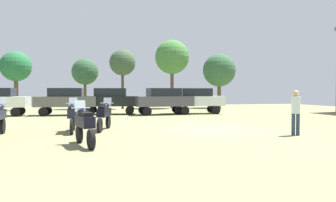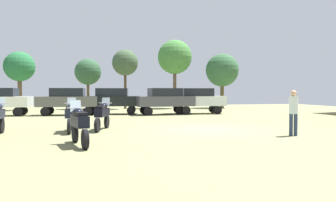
{
  "view_description": "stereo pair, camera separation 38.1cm",
  "coord_description": "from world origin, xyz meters",
  "px_view_note": "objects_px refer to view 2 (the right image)",
  "views": [
    {
      "loc": [
        -5.1,
        -13.68,
        1.76
      ],
      "look_at": [
        -0.94,
        4.85,
        1.19
      ],
      "focal_mm": 33.66,
      "sensor_mm": 36.0,
      "label": 1
    },
    {
      "loc": [
        -4.72,
        -13.76,
        1.76
      ],
      "look_at": [
        -0.94,
        4.85,
        1.19
      ],
      "focal_mm": 33.66,
      "sensor_mm": 36.0,
      "label": 2
    }
  ],
  "objects_px": {
    "car_5": "(165,99)",
    "motorcycle_5": "(79,124)",
    "person_1": "(293,109)",
    "tree_5": "(88,72)",
    "car_3": "(112,99)",
    "motorcycle_4": "(71,115)",
    "motorcycle_8": "(102,114)",
    "car_1": "(68,99)",
    "tree_6": "(175,57)",
    "tree_3": "(222,70)",
    "car_2": "(197,99)",
    "tree_7": "(125,63)",
    "tree_4": "(20,67)"
  },
  "relations": [
    {
      "from": "car_3",
      "to": "tree_7",
      "type": "height_order",
      "value": "tree_7"
    },
    {
      "from": "car_5",
      "to": "tree_3",
      "type": "relative_size",
      "value": 0.77
    },
    {
      "from": "motorcycle_4",
      "to": "tree_7",
      "type": "bearing_deg",
      "value": 77.53
    },
    {
      "from": "motorcycle_4",
      "to": "tree_5",
      "type": "bearing_deg",
      "value": 89.21
    },
    {
      "from": "motorcycle_5",
      "to": "tree_6",
      "type": "bearing_deg",
      "value": 53.48
    },
    {
      "from": "tree_5",
      "to": "motorcycle_8",
      "type": "bearing_deg",
      "value": -85.25
    },
    {
      "from": "tree_6",
      "to": "person_1",
      "type": "bearing_deg",
      "value": -89.95
    },
    {
      "from": "motorcycle_4",
      "to": "tree_6",
      "type": "xyz_separation_m",
      "value": [
        8.71,
        18.16,
        4.6
      ]
    },
    {
      "from": "tree_3",
      "to": "tree_7",
      "type": "height_order",
      "value": "tree_7"
    },
    {
      "from": "tree_5",
      "to": "car_1",
      "type": "bearing_deg",
      "value": -97.39
    },
    {
      "from": "car_3",
      "to": "person_1",
      "type": "bearing_deg",
      "value": -146.5
    },
    {
      "from": "person_1",
      "to": "tree_7",
      "type": "bearing_deg",
      "value": 135.09
    },
    {
      "from": "car_5",
      "to": "motorcycle_8",
      "type": "bearing_deg",
      "value": 147.67
    },
    {
      "from": "car_1",
      "to": "tree_6",
      "type": "bearing_deg",
      "value": -48.41
    },
    {
      "from": "car_5",
      "to": "motorcycle_5",
      "type": "bearing_deg",
      "value": 152.65
    },
    {
      "from": "motorcycle_8",
      "to": "tree_6",
      "type": "distance_m",
      "value": 19.78
    },
    {
      "from": "car_3",
      "to": "motorcycle_8",
      "type": "bearing_deg",
      "value": -176.75
    },
    {
      "from": "motorcycle_5",
      "to": "car_3",
      "type": "distance_m",
      "value": 14.25
    },
    {
      "from": "motorcycle_4",
      "to": "motorcycle_8",
      "type": "bearing_deg",
      "value": 14.79
    },
    {
      "from": "motorcycle_8",
      "to": "tree_6",
      "type": "height_order",
      "value": "tree_6"
    },
    {
      "from": "person_1",
      "to": "tree_4",
      "type": "xyz_separation_m",
      "value": [
        -14.98,
        20.28,
        2.97
      ]
    },
    {
      "from": "motorcycle_5",
      "to": "person_1",
      "type": "distance_m",
      "value": 8.12
    },
    {
      "from": "car_3",
      "to": "tree_3",
      "type": "distance_m",
      "value": 13.99
    },
    {
      "from": "motorcycle_4",
      "to": "tree_4",
      "type": "distance_m",
      "value": 18.69
    },
    {
      "from": "car_5",
      "to": "tree_7",
      "type": "height_order",
      "value": "tree_7"
    },
    {
      "from": "motorcycle_8",
      "to": "tree_5",
      "type": "distance_m",
      "value": 18.26
    },
    {
      "from": "motorcycle_5",
      "to": "tree_5",
      "type": "distance_m",
      "value": 22.19
    },
    {
      "from": "car_3",
      "to": "car_5",
      "type": "relative_size",
      "value": 1.01
    },
    {
      "from": "car_2",
      "to": "tree_5",
      "type": "relative_size",
      "value": 0.88
    },
    {
      "from": "car_5",
      "to": "person_1",
      "type": "height_order",
      "value": "car_5"
    },
    {
      "from": "tree_5",
      "to": "tree_7",
      "type": "relative_size",
      "value": 0.84
    },
    {
      "from": "car_1",
      "to": "person_1",
      "type": "height_order",
      "value": "car_1"
    },
    {
      "from": "car_1",
      "to": "motorcycle_4",
      "type": "bearing_deg",
      "value": -170.4
    },
    {
      "from": "motorcycle_8",
      "to": "tree_5",
      "type": "xyz_separation_m",
      "value": [
        -1.49,
        17.95,
        2.97
      ]
    },
    {
      "from": "motorcycle_5",
      "to": "tree_3",
      "type": "distance_m",
      "value": 25.21
    },
    {
      "from": "motorcycle_4",
      "to": "tree_5",
      "type": "height_order",
      "value": "tree_5"
    },
    {
      "from": "motorcycle_4",
      "to": "car_1",
      "type": "height_order",
      "value": "car_1"
    },
    {
      "from": "motorcycle_8",
      "to": "car_5",
      "type": "height_order",
      "value": "car_5"
    },
    {
      "from": "car_3",
      "to": "person_1",
      "type": "relative_size",
      "value": 2.5
    },
    {
      "from": "motorcycle_4",
      "to": "car_2",
      "type": "bearing_deg",
      "value": 47.22
    },
    {
      "from": "car_1",
      "to": "car_2",
      "type": "xyz_separation_m",
      "value": [
        9.82,
        -0.47,
        0.0
      ]
    },
    {
      "from": "car_1",
      "to": "car_3",
      "type": "bearing_deg",
      "value": -81.38
    },
    {
      "from": "person_1",
      "to": "motorcycle_5",
      "type": "bearing_deg",
      "value": -144.46
    },
    {
      "from": "tree_4",
      "to": "car_2",
      "type": "bearing_deg",
      "value": -26.96
    },
    {
      "from": "tree_5",
      "to": "tree_3",
      "type": "bearing_deg",
      "value": -2.95
    },
    {
      "from": "person_1",
      "to": "motorcycle_4",
      "type": "bearing_deg",
      "value": -167.95
    },
    {
      "from": "motorcycle_8",
      "to": "person_1",
      "type": "relative_size",
      "value": 1.22
    },
    {
      "from": "motorcycle_4",
      "to": "tree_7",
      "type": "xyz_separation_m",
      "value": [
        3.51,
        17.71,
        3.88
      ]
    },
    {
      "from": "car_5",
      "to": "tree_3",
      "type": "bearing_deg",
      "value": -48.28
    },
    {
      "from": "car_5",
      "to": "tree_6",
      "type": "relative_size",
      "value": 0.62
    }
  ]
}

